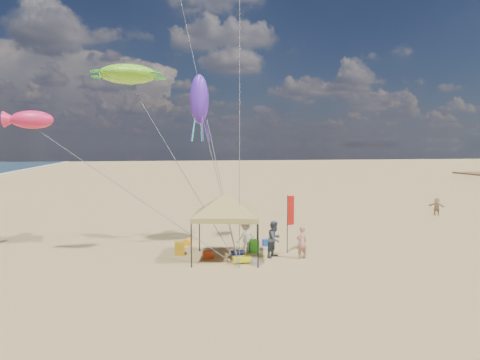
{
  "coord_description": "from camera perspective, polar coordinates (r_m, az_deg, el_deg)",
  "views": [
    {
      "loc": [
        -4.21,
        -19.32,
        5.84
      ],
      "look_at": [
        0.0,
        3.0,
        4.0
      ],
      "focal_mm": 32.61,
      "sensor_mm": 36.0,
      "label": 1
    }
  ],
  "objects": [
    {
      "name": "chair_green",
      "position": [
        23.93,
        1.8,
        -8.63
      ],
      "size": [
        0.5,
        0.5,
        0.7
      ],
      "primitive_type": "cube",
      "color": "#287916",
      "rests_on": "ground"
    },
    {
      "name": "person_near_a",
      "position": [
        22.75,
        8.06,
        -8.08
      ],
      "size": [
        0.72,
        0.57,
        1.71
      ],
      "primitive_type": "imported",
      "rotation": [
        0.0,
        0.0,
        3.44
      ],
      "color": "tan",
      "rests_on": "ground"
    },
    {
      "name": "beach_cart",
      "position": [
        21.88,
        0.21,
        -10.31
      ],
      "size": [
        0.9,
        0.5,
        0.24
      ],
      "primitive_type": "cube",
      "color": "#D1D617",
      "rests_on": "ground"
    },
    {
      "name": "chair_yellow",
      "position": [
        23.63,
        -7.9,
        -8.85
      ],
      "size": [
        0.5,
        0.5,
        0.7
      ],
      "primitive_type": "cube",
      "color": "gold",
      "rests_on": "ground"
    },
    {
      "name": "person_far_c",
      "position": [
        39.62,
        24.33,
        -3.18
      ],
      "size": [
        1.25,
        1.29,
        1.47
      ],
      "primitive_type": "imported",
      "rotation": [
        0.0,
        0.0,
        5.47
      ],
      "color": "#A9805A",
      "rests_on": "ground"
    },
    {
      "name": "canopy_tent",
      "position": [
        22.07,
        -1.78,
        -2.0
      ],
      "size": [
        6.27,
        6.27,
        3.96
      ],
      "color": "black",
      "rests_on": "ground"
    },
    {
      "name": "squid_kite",
      "position": [
        24.83,
        -5.34,
        10.47
      ],
      "size": [
        1.24,
        1.24,
        2.76
      ],
      "primitive_type": "ellipsoid",
      "rotation": [
        0.0,
        0.0,
        0.18
      ],
      "color": "#582ACB",
      "rests_on": "ground"
    },
    {
      "name": "crate_grey",
      "position": [
        21.51,
        2.0,
        -10.74
      ],
      "size": [
        0.34,
        0.3,
        0.28
      ],
      "primitive_type": "cube",
      "color": "gray",
      "rests_on": "ground"
    },
    {
      "name": "ground",
      "position": [
        20.61,
        1.58,
        -11.83
      ],
      "size": [
        280.0,
        280.0,
        0.0
      ],
      "primitive_type": "plane",
      "color": "tan",
      "rests_on": "ground"
    },
    {
      "name": "cooler_blue",
      "position": [
        25.54,
        3.63,
        -8.16
      ],
      "size": [
        0.54,
        0.38,
        0.38
      ],
      "primitive_type": "cube",
      "color": "#1640B6",
      "rests_on": "ground"
    },
    {
      "name": "bag_orange",
      "position": [
        25.85,
        -6.89,
        -8.05
      ],
      "size": [
        0.54,
        0.69,
        0.36
      ],
      "primitive_type": "cylinder",
      "rotation": [
        0.0,
        1.57,
        1.22
      ],
      "color": "orange",
      "rests_on": "ground"
    },
    {
      "name": "person_near_c",
      "position": [
        23.72,
        0.76,
        -7.47
      ],
      "size": [
        1.28,
        1.03,
        1.73
      ],
      "primitive_type": "imported",
      "rotation": [
        0.0,
        0.0,
        3.54
      ],
      "color": "white",
      "rests_on": "ground"
    },
    {
      "name": "bag_navy",
      "position": [
        22.99,
        -0.39,
        -9.62
      ],
      "size": [
        0.69,
        0.54,
        0.36
      ],
      "primitive_type": "cylinder",
      "rotation": [
        0.0,
        1.57,
        0.35
      ],
      "color": "#0C1137",
      "rests_on": "ground"
    },
    {
      "name": "cooler_red",
      "position": [
        22.77,
        -4.18,
        -9.75
      ],
      "size": [
        0.54,
        0.38,
        0.38
      ],
      "primitive_type": "cube",
      "color": "#BA340E",
      "rests_on": "ground"
    },
    {
      "name": "person_near_b",
      "position": [
        22.87,
        4.53,
        -7.71
      ],
      "size": [
        1.17,
        1.17,
        1.91
      ],
      "primitive_type": "imported",
      "rotation": [
        0.0,
        0.0,
        0.77
      ],
      "color": "#3B4751",
      "rests_on": "ground"
    },
    {
      "name": "feather_flag",
      "position": [
        23.7,
        6.53,
        -4.47
      ],
      "size": [
        0.45,
        0.22,
        3.16
      ],
      "color": "black",
      "rests_on": "ground"
    },
    {
      "name": "fish_kite",
      "position": [
        23.99,
        -25.54,
        7.13
      ],
      "size": [
        2.09,
        1.14,
        0.9
      ],
      "primitive_type": "ellipsoid",
      "rotation": [
        0.0,
        0.0,
        0.06
      ],
      "color": "#EF2357",
      "rests_on": "ground"
    },
    {
      "name": "turtle_kite",
      "position": [
        24.22,
        -14.45,
        13.26
      ],
      "size": [
        3.61,
        3.25,
        1.0
      ],
      "primitive_type": "ellipsoid",
      "rotation": [
        0.0,
        0.0,
        -0.34
      ],
      "color": "#74CF24",
      "rests_on": "ground"
    }
  ]
}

